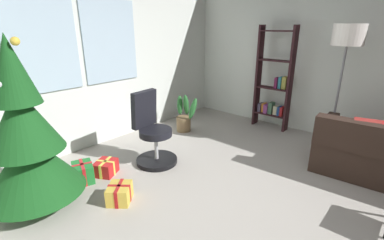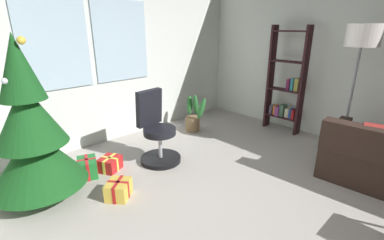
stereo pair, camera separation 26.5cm
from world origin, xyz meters
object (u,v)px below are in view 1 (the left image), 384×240
object	(u,v)px
holiday_tree	(27,141)
office_chair	(153,136)
bookshelf	(274,84)
potted_plant	(185,117)
gift_box_red	(106,168)
floor_lamp	(347,43)
gift_box_gold	(120,193)
gift_box_green	(83,173)

from	to	relation	value
holiday_tree	office_chair	world-z (taller)	holiday_tree
bookshelf	potted_plant	xyz separation A→B (m)	(-1.17, 1.09, -0.55)
holiday_tree	gift_box_red	bearing A→B (deg)	0.65
holiday_tree	bookshelf	size ratio (longest dim) A/B	1.19
bookshelf	floor_lamp	bearing A→B (deg)	-106.78
bookshelf	gift_box_gold	bearing A→B (deg)	176.30
gift_box_gold	office_chair	bearing A→B (deg)	25.72
office_chair	bookshelf	bearing A→B (deg)	-14.74
office_chair	potted_plant	size ratio (longest dim) A/B	1.53
gift_box_green	office_chair	bearing A→B (deg)	-16.73
gift_box_green	bookshelf	world-z (taller)	bookshelf
gift_box_green	gift_box_gold	xyz separation A→B (m)	(0.05, -0.68, -0.02)
office_chair	bookshelf	distance (m)	2.45
holiday_tree	gift_box_red	world-z (taller)	holiday_tree
gift_box_red	gift_box_green	bearing A→B (deg)	166.31
gift_box_gold	holiday_tree	bearing A→B (deg)	134.30
gift_box_green	potted_plant	size ratio (longest dim) A/B	0.55
holiday_tree	office_chair	distance (m)	1.49
gift_box_red	potted_plant	xyz separation A→B (m)	(1.80, 0.27, 0.16)
gift_box_gold	potted_plant	distance (m)	2.21
office_chair	floor_lamp	size ratio (longest dim) A/B	0.54
gift_box_red	gift_box_gold	world-z (taller)	gift_box_gold
potted_plant	gift_box_green	bearing A→B (deg)	-174.22
gift_box_green	bookshelf	xyz separation A→B (m)	(3.23, -0.88, 0.69)
potted_plant	bookshelf	bearing A→B (deg)	-43.13
gift_box_red	holiday_tree	bearing A→B (deg)	-179.35
office_chair	bookshelf	size ratio (longest dim) A/B	0.55
holiday_tree	gift_box_green	size ratio (longest dim) A/B	6.06
potted_plant	gift_box_gold	bearing A→B (deg)	-156.26
holiday_tree	floor_lamp	xyz separation A→B (m)	(3.44, -1.93, 0.85)
holiday_tree	gift_box_red	xyz separation A→B (m)	(0.81, 0.01, -0.64)
holiday_tree	floor_lamp	size ratio (longest dim) A/B	1.18
gift_box_red	office_chair	xyz separation A→B (m)	(0.63, -0.20, 0.29)
gift_box_green	holiday_tree	bearing A→B (deg)	-172.11
gift_box_red	gift_box_gold	xyz separation A→B (m)	(-0.22, -0.61, 0.01)
bookshelf	floor_lamp	distance (m)	1.40
gift_box_red	potted_plant	distance (m)	1.82
floor_lamp	holiday_tree	bearing A→B (deg)	150.69
gift_box_red	office_chair	bearing A→B (deg)	-18.01
gift_box_green	bookshelf	size ratio (longest dim) A/B	0.20
gift_box_gold	bookshelf	world-z (taller)	bookshelf
gift_box_red	office_chair	distance (m)	0.72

